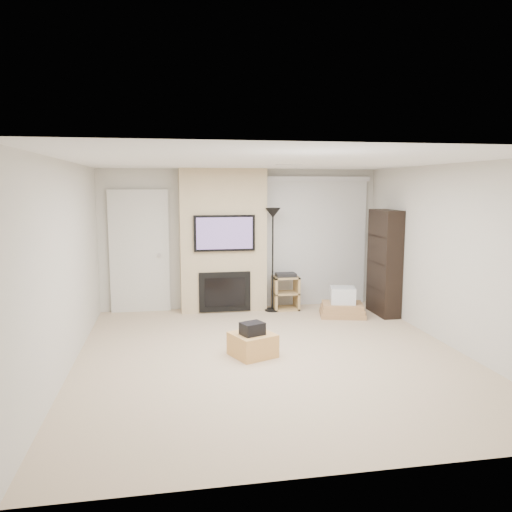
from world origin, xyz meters
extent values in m
cube|color=#CCB08F|center=(0.00, 0.00, 0.00)|extent=(5.00, 5.50, 0.00)
cube|color=white|center=(0.00, 0.00, 2.50)|extent=(5.00, 5.50, 0.00)
cube|color=beige|center=(0.00, 2.75, 1.25)|extent=(5.00, 0.00, 2.50)
cube|color=beige|center=(0.00, -2.75, 1.25)|extent=(5.00, 0.00, 2.50)
cube|color=beige|center=(-2.50, 0.00, 1.25)|extent=(0.00, 5.50, 2.50)
cube|color=beige|center=(2.50, 0.00, 1.25)|extent=(0.00, 5.50, 2.50)
cube|color=silver|center=(0.40, 0.80, 2.50)|extent=(0.35, 0.18, 0.01)
cube|color=tan|center=(-0.25, 0.04, 0.15)|extent=(0.65, 0.65, 0.30)
cube|color=black|center=(-0.26, -0.01, 0.38)|extent=(0.34, 0.31, 0.16)
cube|color=tan|center=(-0.35, 2.55, 1.25)|extent=(1.50, 0.40, 2.50)
cube|color=black|center=(-0.35, 2.32, 1.40)|extent=(1.05, 0.06, 0.62)
cube|color=#4F3D64|center=(-0.35, 2.29, 1.40)|extent=(0.96, 0.00, 0.54)
cube|color=black|center=(-0.35, 2.34, 0.37)|extent=(0.90, 0.04, 0.70)
cube|color=black|center=(-0.35, 2.32, 0.37)|extent=(0.70, 0.02, 0.50)
cube|color=silver|center=(-1.80, 2.71, 1.07)|extent=(1.02, 0.08, 2.14)
cube|color=silver|center=(-1.80, 2.72, 1.02)|extent=(0.90, 0.05, 2.05)
cylinder|color=silver|center=(-1.46, 2.67, 1.00)|extent=(0.07, 0.06, 0.07)
cube|color=silver|center=(1.40, 2.69, 2.33)|extent=(1.98, 0.10, 0.08)
cube|color=silver|center=(1.40, 2.70, 1.15)|extent=(1.90, 0.03, 2.29)
cylinder|color=black|center=(0.50, 2.33, 0.01)|extent=(0.27, 0.27, 0.03)
cylinder|color=black|center=(0.50, 2.33, 0.87)|extent=(0.03, 0.03, 1.70)
cone|color=black|center=(0.50, 2.33, 1.74)|extent=(0.27, 0.27, 0.17)
cube|color=tan|center=(0.55, 2.39, 0.30)|extent=(0.04, 0.38, 0.60)
cube|color=tan|center=(0.96, 2.39, 0.30)|extent=(0.04, 0.38, 0.60)
cube|color=tan|center=(0.75, 2.39, 0.01)|extent=(0.45, 0.38, 0.03)
cube|color=tan|center=(0.75, 2.39, 0.30)|extent=(0.45, 0.38, 0.03)
cube|color=tan|center=(0.75, 2.39, 0.58)|extent=(0.45, 0.38, 0.03)
cube|color=black|center=(0.75, 2.39, 0.63)|extent=(0.35, 0.25, 0.06)
cube|color=tan|center=(1.59, 1.76, 0.04)|extent=(0.86, 0.72, 0.08)
cube|color=tan|center=(1.59, 1.76, 0.12)|extent=(0.81, 0.68, 0.07)
cube|color=tan|center=(1.59, 1.76, 0.19)|extent=(0.77, 0.64, 0.07)
cube|color=silver|center=(1.59, 1.76, 0.36)|extent=(0.48, 0.45, 0.27)
cube|color=black|center=(2.34, 1.78, 0.90)|extent=(0.30, 0.80, 1.80)
cube|color=black|center=(2.32, 1.78, 0.45)|extent=(0.26, 0.72, 0.02)
cube|color=black|center=(2.32, 1.78, 0.90)|extent=(0.26, 0.72, 0.02)
cube|color=black|center=(2.32, 1.78, 1.35)|extent=(0.26, 0.72, 0.02)
camera|label=1|loc=(-1.30, -6.14, 2.19)|focal=35.00mm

